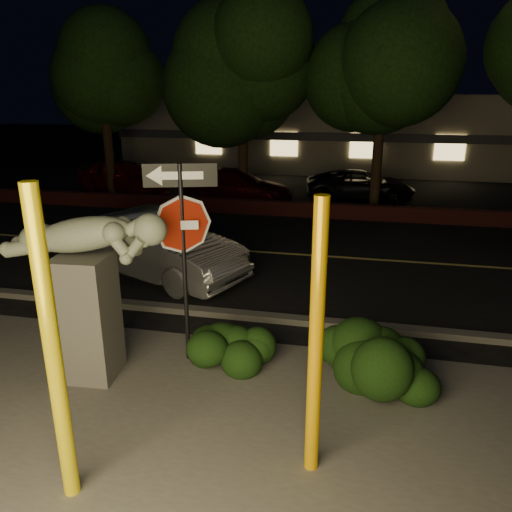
{
  "coord_description": "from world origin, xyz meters",
  "views": [
    {
      "loc": [
        2.08,
        -5.59,
        4.16
      ],
      "look_at": [
        0.44,
        1.95,
        1.6
      ],
      "focal_mm": 35.0,
      "sensor_mm": 36.0,
      "label": 1
    }
  ],
  "objects_px": {
    "yellow_pole_right": "(316,344)",
    "signpost": "(182,225)",
    "parked_car_darkred": "(235,186)",
    "silver_sedan": "(155,246)",
    "parked_car_red": "(122,177)",
    "parked_car_dark": "(360,185)",
    "sculpture": "(87,278)",
    "yellow_pole_left": "(53,354)"
  },
  "relations": [
    {
      "from": "signpost",
      "to": "parked_car_dark",
      "type": "xyz_separation_m",
      "value": [
        2.49,
        13.38,
        -1.66
      ]
    },
    {
      "from": "silver_sedan",
      "to": "parked_car_darkred",
      "type": "relative_size",
      "value": 1.01
    },
    {
      "from": "signpost",
      "to": "sculpture",
      "type": "xyz_separation_m",
      "value": [
        -1.21,
        -0.76,
        -0.66
      ]
    },
    {
      "from": "yellow_pole_left",
      "to": "parked_car_dark",
      "type": "distance_m",
      "value": 16.62
    },
    {
      "from": "parked_car_dark",
      "to": "parked_car_red",
      "type": "bearing_deg",
      "value": 89.65
    },
    {
      "from": "signpost",
      "to": "parked_car_darkred",
      "type": "height_order",
      "value": "signpost"
    },
    {
      "from": "signpost",
      "to": "parked_car_red",
      "type": "height_order",
      "value": "signpost"
    },
    {
      "from": "yellow_pole_left",
      "to": "parked_car_darkred",
      "type": "relative_size",
      "value": 0.76
    },
    {
      "from": "yellow_pole_right",
      "to": "parked_car_red",
      "type": "relative_size",
      "value": 0.74
    },
    {
      "from": "signpost",
      "to": "sculpture",
      "type": "distance_m",
      "value": 1.58
    },
    {
      "from": "silver_sedan",
      "to": "parked_car_dark",
      "type": "height_order",
      "value": "silver_sedan"
    },
    {
      "from": "parked_car_red",
      "to": "parked_car_darkred",
      "type": "height_order",
      "value": "parked_car_red"
    },
    {
      "from": "parked_car_darkred",
      "to": "yellow_pole_right",
      "type": "bearing_deg",
      "value": -159.51
    },
    {
      "from": "sculpture",
      "to": "yellow_pole_left",
      "type": "bearing_deg",
      "value": -71.81
    },
    {
      "from": "sculpture",
      "to": "parked_car_red",
      "type": "relative_size",
      "value": 0.6
    },
    {
      "from": "silver_sedan",
      "to": "parked_car_dark",
      "type": "distance_m",
      "value": 10.86
    },
    {
      "from": "yellow_pole_right",
      "to": "sculpture",
      "type": "height_order",
      "value": "yellow_pole_right"
    },
    {
      "from": "sculpture",
      "to": "silver_sedan",
      "type": "distance_m",
      "value": 4.42
    },
    {
      "from": "sculpture",
      "to": "parked_car_darkred",
      "type": "distance_m",
      "value": 12.65
    },
    {
      "from": "parked_car_darkred",
      "to": "parked_car_red",
      "type": "bearing_deg",
      "value": 84.79
    },
    {
      "from": "sculpture",
      "to": "parked_car_dark",
      "type": "bearing_deg",
      "value": 70.63
    },
    {
      "from": "parked_car_red",
      "to": "sculpture",
      "type": "bearing_deg",
      "value": -133.06
    },
    {
      "from": "parked_car_dark",
      "to": "parked_car_darkred",
      "type": "bearing_deg",
      "value": 102.81
    },
    {
      "from": "yellow_pole_left",
      "to": "parked_car_red",
      "type": "bearing_deg",
      "value": 114.56
    },
    {
      "from": "parked_car_red",
      "to": "parked_car_darkred",
      "type": "bearing_deg",
      "value": -75.63
    },
    {
      "from": "signpost",
      "to": "parked_car_darkred",
      "type": "xyz_separation_m",
      "value": [
        -2.27,
        11.81,
        -1.6
      ]
    },
    {
      "from": "yellow_pole_right",
      "to": "signpost",
      "type": "height_order",
      "value": "yellow_pole_right"
    },
    {
      "from": "silver_sedan",
      "to": "signpost",
      "type": "bearing_deg",
      "value": -127.18
    },
    {
      "from": "silver_sedan",
      "to": "parked_car_darkred",
      "type": "bearing_deg",
      "value": 24.41
    },
    {
      "from": "yellow_pole_left",
      "to": "silver_sedan",
      "type": "relative_size",
      "value": 0.75
    },
    {
      "from": "silver_sedan",
      "to": "parked_car_dark",
      "type": "relative_size",
      "value": 1.07
    },
    {
      "from": "yellow_pole_left",
      "to": "yellow_pole_right",
      "type": "distance_m",
      "value": 2.66
    },
    {
      "from": "silver_sedan",
      "to": "parked_car_red",
      "type": "distance_m",
      "value": 10.45
    },
    {
      "from": "yellow_pole_right",
      "to": "signpost",
      "type": "xyz_separation_m",
      "value": [
        -2.22,
        2.05,
        0.65
      ]
    },
    {
      "from": "sculpture",
      "to": "parked_car_dark",
      "type": "height_order",
      "value": "sculpture"
    },
    {
      "from": "parked_car_darkred",
      "to": "parked_car_dark",
      "type": "distance_m",
      "value": 5.01
    },
    {
      "from": "yellow_pole_right",
      "to": "parked_car_darkred",
      "type": "height_order",
      "value": "yellow_pole_right"
    },
    {
      "from": "signpost",
      "to": "sculpture",
      "type": "relative_size",
      "value": 1.23
    },
    {
      "from": "yellow_pole_right",
      "to": "silver_sedan",
      "type": "relative_size",
      "value": 0.71
    },
    {
      "from": "yellow_pole_right",
      "to": "parked_car_dark",
      "type": "height_order",
      "value": "yellow_pole_right"
    },
    {
      "from": "sculpture",
      "to": "silver_sedan",
      "type": "bearing_deg",
      "value": 96.14
    },
    {
      "from": "parked_car_darkred",
      "to": "signpost",
      "type": "bearing_deg",
      "value": -166.58
    }
  ]
}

